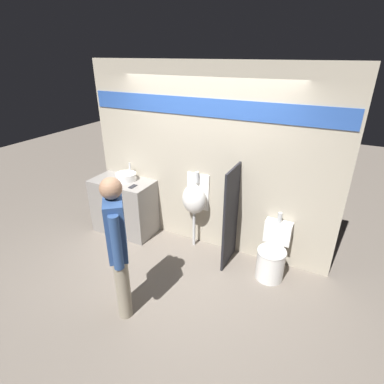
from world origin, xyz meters
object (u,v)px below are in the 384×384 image
Objects in this scene: person_in_vest at (118,244)px; urinal_near_counter at (194,199)px; cell_phone at (133,186)px; sink_basin at (126,177)px; toilet at (272,256)px.

urinal_near_counter is at bearing -45.40° from person_in_vest.
urinal_near_counter reaches higher than cell_phone.
urinal_near_counter is (1.18, 0.09, -0.17)m from sink_basin.
urinal_near_counter is at bearing 15.29° from cell_phone.
cell_phone is at bearing -164.71° from urinal_near_counter.
cell_phone is 1.53m from person_in_vest.
sink_basin is at bearing -5.14° from person_in_vest.
sink_basin is 0.19× the size of person_in_vest.
person_in_vest is at bearing -54.77° from sink_basin.
sink_basin is 1.19m from urinal_near_counter.
cell_phone is 0.12× the size of urinal_near_counter.
cell_phone is at bearing -177.81° from toilet.
cell_phone is 0.08× the size of person_in_vest.
sink_basin is 0.27× the size of urinal_near_counter.
urinal_near_counter is at bearing 4.20° from sink_basin.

